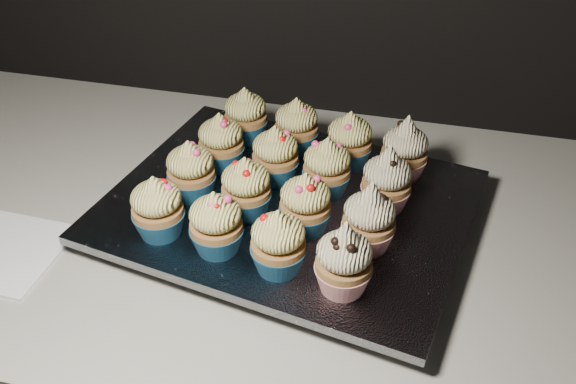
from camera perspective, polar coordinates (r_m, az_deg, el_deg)
name	(u,v)px	position (r m, az deg, el deg)	size (l,w,h in m)	color
worktop	(155,210)	(0.92, -11.76, -1.57)	(2.44, 0.64, 0.04)	beige
napkin	(5,252)	(0.88, -23.84, -4.87)	(0.14, 0.14, 0.00)	white
baking_tray	(288,216)	(0.85, 0.00, -2.11)	(0.42, 0.32, 0.02)	black
foil_lining	(288,205)	(0.83, 0.00, -1.21)	(0.45, 0.35, 0.01)	silver
cupcake_0	(157,208)	(0.78, -11.54, -1.42)	(0.06, 0.06, 0.08)	#195379
cupcake_1	(216,224)	(0.74, -6.42, -2.84)	(0.06, 0.06, 0.08)	#195379
cupcake_2	(278,243)	(0.71, -0.87, -4.55)	(0.06, 0.06, 0.08)	#195379
cupcake_3	(344,261)	(0.69, 4.99, -6.11)	(0.06, 0.06, 0.10)	red
cupcake_4	(191,171)	(0.83, -8.63, 1.84)	(0.06, 0.06, 0.08)	#195379
cupcake_5	(246,188)	(0.79, -3.75, 0.32)	(0.06, 0.06, 0.08)	#195379
cupcake_6	(305,205)	(0.77, 1.53, -1.13)	(0.06, 0.06, 0.08)	#195379
cupcake_7	(369,219)	(0.75, 7.22, -2.44)	(0.06, 0.06, 0.10)	red
cupcake_8	(221,143)	(0.88, -5.98, 4.39)	(0.06, 0.06, 0.08)	#195379
cupcake_9	(275,156)	(0.85, -1.14, 3.24)	(0.06, 0.06, 0.08)	#195379
cupcake_10	(327,168)	(0.83, 3.46, 2.13)	(0.06, 0.06, 0.08)	#195379
cupcake_11	(387,181)	(0.81, 8.76, 0.97)	(0.06, 0.06, 0.10)	red
cupcake_12	(245,116)	(0.94, -3.80, 6.76)	(0.06, 0.06, 0.08)	#195379
cupcake_13	(296,127)	(0.91, 0.75, 5.83)	(0.06, 0.06, 0.08)	#195379
cupcake_14	(349,141)	(0.88, 5.47, 4.54)	(0.06, 0.06, 0.08)	#195379
cupcake_15	(405,151)	(0.87, 10.33, 3.65)	(0.06, 0.06, 0.10)	red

